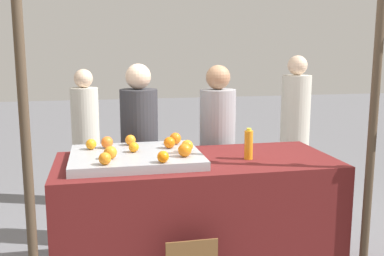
{
  "coord_description": "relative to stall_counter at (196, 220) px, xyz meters",
  "views": [
    {
      "loc": [
        -0.66,
        -3.05,
        1.7
      ],
      "look_at": [
        0.0,
        0.15,
        1.11
      ],
      "focal_mm": 42.13,
      "sensor_mm": 36.0,
      "label": 1
    }
  ],
  "objects": [
    {
      "name": "orange_0",
      "position": [
        -0.64,
        -0.25,
        0.56
      ],
      "size": [
        0.08,
        0.08,
        0.08
      ],
      "primitive_type": "sphere",
      "color": "orange",
      "rests_on": "orange_tray"
    },
    {
      "name": "orange_2",
      "position": [
        -0.28,
        -0.28,
        0.55
      ],
      "size": [
        0.08,
        0.08,
        0.08
      ],
      "primitive_type": "sphere",
      "color": "orange",
      "rests_on": "orange_tray"
    },
    {
      "name": "canopy_post_left",
      "position": [
        -1.07,
        -0.47,
        0.71
      ],
      "size": [
        0.06,
        0.06,
        2.34
      ],
      "primitive_type": "cylinder",
      "color": "#473828",
      "rests_on": "ground_plane"
    },
    {
      "name": "vendor_left",
      "position": [
        -0.34,
        0.68,
        0.27
      ],
      "size": [
        0.31,
        0.31,
        1.57
      ],
      "color": "#333338",
      "rests_on": "ground_plane"
    },
    {
      "name": "orange_3",
      "position": [
        -0.62,
        0.22,
        0.56
      ],
      "size": [
        0.09,
        0.09,
        0.09
      ],
      "primitive_type": "sphere",
      "color": "orange",
      "rests_on": "orange_tray"
    },
    {
      "name": "crowd_person_1",
      "position": [
        -0.82,
        1.87,
        0.23
      ],
      "size": [
        0.29,
        0.29,
        1.47
      ],
      "color": "beige",
      "rests_on": "ground_plane"
    },
    {
      "name": "orange_8",
      "position": [
        -0.11,
        0.26,
        0.56
      ],
      "size": [
        0.09,
        0.09,
        0.09
      ],
      "primitive_type": "sphere",
      "color": "orange",
      "rests_on": "orange_tray"
    },
    {
      "name": "canopy_post_right",
      "position": [
        1.07,
        -0.47,
        0.71
      ],
      "size": [
        0.06,
        0.06,
        2.34
      ],
      "primitive_type": "cylinder",
      "color": "#473828",
      "rests_on": "ground_plane"
    },
    {
      "name": "orange_7",
      "position": [
        -0.17,
        0.13,
        0.56
      ],
      "size": [
        0.08,
        0.08,
        0.08
      ],
      "primitive_type": "sphere",
      "color": "orange",
      "rests_on": "orange_tray"
    },
    {
      "name": "orange_10",
      "position": [
        -0.11,
        -0.15,
        0.56
      ],
      "size": [
        0.09,
        0.09,
        0.09
      ],
      "primitive_type": "sphere",
      "color": "orange",
      "rests_on": "orange_tray"
    },
    {
      "name": "orange_1",
      "position": [
        -0.44,
        0.29,
        0.55
      ],
      "size": [
        0.08,
        0.08,
        0.08
      ],
      "primitive_type": "sphere",
      "color": "orange",
      "rests_on": "orange_tray"
    },
    {
      "name": "orange_6",
      "position": [
        -0.44,
        0.05,
        0.55
      ],
      "size": [
        0.07,
        0.07,
        0.07
      ],
      "primitive_type": "sphere",
      "color": "orange",
      "rests_on": "orange_tray"
    },
    {
      "name": "vendor_right",
      "position": [
        0.34,
        0.68,
        0.27
      ],
      "size": [
        0.31,
        0.31,
        1.55
      ],
      "color": "#99999E",
      "rests_on": "ground_plane"
    },
    {
      "name": "orange_9",
      "position": [
        -0.07,
        -0.01,
        0.56
      ],
      "size": [
        0.09,
        0.09,
        0.09
      ],
      "primitive_type": "sphere",
      "color": "orange",
      "rests_on": "orange_tray"
    },
    {
      "name": "orange_tray",
      "position": [
        -0.43,
        0.03,
        0.49
      ],
      "size": [
        0.9,
        0.72,
        0.06
      ],
      "primitive_type": "cube",
      "color": "#9EA0A5",
      "rests_on": "stall_counter"
    },
    {
      "name": "crowd_person_0",
      "position": [
        1.48,
        1.59,
        0.29
      ],
      "size": [
        0.32,
        0.32,
        1.61
      ],
      "color": "beige",
      "rests_on": "ground_plane"
    },
    {
      "name": "orange_5",
      "position": [
        -0.73,
        0.2,
        0.55
      ],
      "size": [
        0.08,
        0.08,
        0.08
      ],
      "primitive_type": "sphere",
      "color": "orange",
      "rests_on": "orange_tray"
    },
    {
      "name": "juice_bottle",
      "position": [
        0.37,
        -0.07,
        0.56
      ],
      "size": [
        0.06,
        0.06,
        0.22
      ],
      "color": "orange",
      "rests_on": "stall_counter"
    },
    {
      "name": "stall_counter",
      "position": [
        0.0,
        0.0,
        0.0
      ],
      "size": [
        1.98,
        0.86,
        0.91
      ],
      "primitive_type": "cube",
      "color": "#5B1919",
      "rests_on": "ground_plane"
    },
    {
      "name": "orange_4",
      "position": [
        -0.6,
        -0.11,
        0.56
      ],
      "size": [
        0.09,
        0.09,
        0.09
      ],
      "primitive_type": "sphere",
      "color": "orange",
      "rests_on": "orange_tray"
    }
  ]
}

